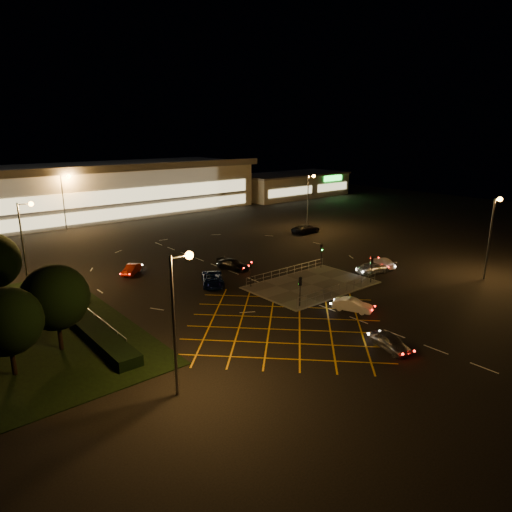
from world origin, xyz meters
TOP-DOWN VIEW (x-y plane):
  - ground at (0.00, 0.00)m, footprint 180.00×180.00m
  - pedestrian_island at (2.00, -2.00)m, footprint 14.00×9.00m
  - grass_verge at (-28.00, 6.00)m, footprint 18.00×30.00m
  - hedge at (-23.00, 6.00)m, footprint 2.00×26.00m
  - supermarket at (0.00, 61.95)m, footprint 72.00×26.50m
  - retail_unit_a at (46.00, 53.97)m, footprint 18.80×14.80m
  - retail_unit_b at (62.00, 53.96)m, footprint 14.80×14.80m
  - streetlight_sw at (-21.56, -12.00)m, footprint 1.78×0.56m
  - streetlight_se at (20.44, -14.00)m, footprint 1.78×0.56m
  - streetlight_nw at (-23.56, 18.00)m, footprint 1.78×0.56m
  - streetlight_ne at (24.44, 20.00)m, footprint 1.78×0.56m
  - streetlight_far_left at (-9.56, 48.00)m, footprint 1.78×0.56m
  - streetlight_far_right at (30.44, 50.00)m, footprint 1.78×0.56m
  - signal_sw at (-4.00, -5.99)m, footprint 0.28×0.30m
  - signal_se at (8.00, -5.99)m, footprint 0.28×0.30m
  - signal_nw at (-4.00, 1.99)m, footprint 0.28×0.30m
  - signal_ne at (8.00, 1.99)m, footprint 0.28×0.30m
  - tree_a at (-30.00, -2.00)m, footprint 5.04×5.04m
  - tree_e at (-26.00, 0.00)m, footprint 5.40×5.40m
  - car_near_silver at (-4.93, -17.53)m, footprint 2.57×4.26m
  - car_queue_white at (-0.63, -10.15)m, footprint 2.80×4.14m
  - car_left_blue at (-6.89, 5.56)m, footprint 4.78×5.78m
  - car_far_dkgrey at (-1.26, 9.05)m, footprint 3.23×5.00m
  - car_right_silver at (11.41, -3.74)m, footprint 4.73×2.70m
  - car_circ_red at (-12.41, 15.67)m, footprint 3.64×3.53m
  - car_east_grey at (22.24, 18.50)m, footprint 5.59×2.63m
  - car_approach_white at (14.77, -2.90)m, footprint 3.53×4.83m

SIDE VIEW (x-z plane):
  - ground at x=0.00m, z-range 0.00..0.00m
  - grass_verge at x=-28.00m, z-range 0.00..0.08m
  - pedestrian_island at x=2.00m, z-range 0.00..0.12m
  - hedge at x=-23.00m, z-range 0.00..1.00m
  - car_circ_red at x=-12.41m, z-range 0.00..1.24m
  - car_queue_white at x=-0.63m, z-range 0.00..1.29m
  - car_approach_white at x=14.77m, z-range 0.00..1.30m
  - car_far_dkgrey at x=-1.26m, z-range 0.00..1.35m
  - car_near_silver at x=-4.93m, z-range 0.00..1.36m
  - car_left_blue at x=-6.89m, z-range 0.00..1.47m
  - car_right_silver at x=11.41m, z-range 0.00..1.52m
  - car_east_grey at x=22.24m, z-range 0.00..1.55m
  - signal_sw at x=-4.00m, z-range 0.79..3.94m
  - signal_se at x=8.00m, z-range 0.79..3.94m
  - signal_nw at x=-4.00m, z-range 0.79..3.94m
  - signal_ne at x=8.00m, z-range 0.79..3.94m
  - retail_unit_a at x=46.00m, z-range 0.04..6.39m
  - retail_unit_b at x=62.00m, z-range 0.05..6.40m
  - tree_a at x=-30.00m, z-range 0.90..7.76m
  - tree_e at x=-26.00m, z-range 0.97..8.32m
  - supermarket at x=0.00m, z-range 0.06..10.56m
  - streetlight_sw at x=-21.56m, z-range 1.55..11.58m
  - streetlight_se at x=20.44m, z-range 1.55..11.58m
  - streetlight_nw at x=-23.56m, z-range 1.55..11.58m
  - streetlight_ne at x=24.44m, z-range 1.55..11.58m
  - streetlight_far_left at x=-9.56m, z-range 1.55..11.58m
  - streetlight_far_right at x=30.44m, z-range 1.55..11.58m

